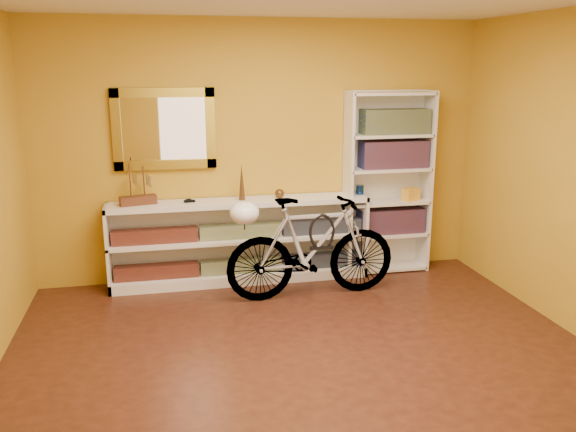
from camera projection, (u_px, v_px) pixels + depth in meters
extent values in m
cube|color=black|center=(308.00, 362.00, 4.46)|extent=(4.50, 4.00, 0.01)
cube|color=#B3851A|center=(261.00, 151.00, 6.04)|extent=(4.50, 0.01, 2.60)
cube|color=olive|center=(164.00, 129.00, 5.75)|extent=(0.98, 0.06, 0.78)
cube|color=silver|center=(344.00, 246.00, 6.46)|extent=(0.09, 0.02, 0.09)
cube|color=black|center=(241.00, 266.00, 6.07)|extent=(2.50, 0.13, 0.14)
cube|color=navy|center=(241.00, 231.00, 5.98)|extent=(2.50, 0.13, 0.14)
imported|color=black|center=(190.00, 202.00, 5.82)|extent=(0.00, 0.00, 0.00)
cone|color=#4F341B|center=(242.00, 182.00, 5.88)|extent=(0.06, 0.06, 0.37)
sphere|color=#4F341B|center=(280.00, 194.00, 5.99)|extent=(0.09, 0.09, 0.09)
cube|color=maroon|center=(390.00, 220.00, 6.34)|extent=(0.70, 0.22, 0.26)
cube|color=maroon|center=(393.00, 154.00, 6.17)|extent=(0.70, 0.22, 0.28)
cube|color=navy|center=(395.00, 121.00, 6.09)|extent=(0.70, 0.22, 0.25)
cylinder|color=navy|center=(360.00, 194.00, 6.18)|extent=(0.08, 0.08, 0.18)
cube|color=maroon|center=(370.00, 124.00, 6.07)|extent=(0.19, 0.19, 0.19)
cube|color=gold|center=(411.00, 194.00, 6.28)|extent=(0.20, 0.16, 0.13)
imported|color=silver|center=(312.00, 247.00, 5.60)|extent=(0.50, 1.68, 0.98)
ellipsoid|color=white|center=(244.00, 213.00, 5.36)|extent=(0.27, 0.26, 0.20)
torus|color=black|center=(322.00, 232.00, 5.59)|extent=(0.25, 0.03, 0.25)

